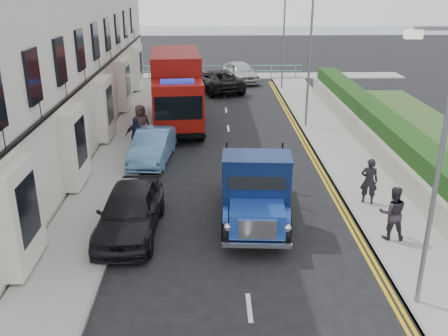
# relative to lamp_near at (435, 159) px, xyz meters

# --- Properties ---
(ground) EXTENTS (120.00, 120.00, 0.00)m
(ground) POSITION_rel_lamp_near_xyz_m (-4.18, 2.00, -4.00)
(ground) COLOR black
(ground) RESTS_ON ground
(pavement_west) EXTENTS (2.40, 38.00, 0.12)m
(pavement_west) POSITION_rel_lamp_near_xyz_m (-9.38, 11.00, -3.94)
(pavement_west) COLOR gray
(pavement_west) RESTS_ON ground
(pavement_east) EXTENTS (2.60, 38.00, 0.12)m
(pavement_east) POSITION_rel_lamp_near_xyz_m (1.12, 11.00, -3.94)
(pavement_east) COLOR gray
(pavement_east) RESTS_ON ground
(promenade) EXTENTS (30.00, 2.50, 0.12)m
(promenade) POSITION_rel_lamp_near_xyz_m (-4.18, 31.00, -3.94)
(promenade) COLOR gray
(promenade) RESTS_ON ground
(sea_plane) EXTENTS (120.00, 120.00, 0.00)m
(sea_plane) POSITION_rel_lamp_near_xyz_m (-4.18, 62.00, -4.00)
(sea_plane) COLOR #4D596A
(sea_plane) RESTS_ON ground
(garden_east) EXTENTS (1.45, 28.00, 1.75)m
(garden_east) POSITION_rel_lamp_near_xyz_m (3.03, 11.00, -3.10)
(garden_east) COLOR #B2AD9E
(garden_east) RESTS_ON ground
(seafront_railing) EXTENTS (13.00, 0.08, 1.11)m
(seafront_railing) POSITION_rel_lamp_near_xyz_m (-4.18, 30.20, -3.42)
(seafront_railing) COLOR #59B2A5
(seafront_railing) RESTS_ON ground
(lamp_near) EXTENTS (1.23, 0.18, 7.00)m
(lamp_near) POSITION_rel_lamp_near_xyz_m (0.00, 0.00, 0.00)
(lamp_near) COLOR slate
(lamp_near) RESTS_ON ground
(lamp_mid) EXTENTS (1.23, 0.18, 7.00)m
(lamp_mid) POSITION_rel_lamp_near_xyz_m (0.00, 16.00, 0.00)
(lamp_mid) COLOR slate
(lamp_mid) RESTS_ON ground
(lamp_far) EXTENTS (1.23, 0.18, 7.00)m
(lamp_far) POSITION_rel_lamp_near_xyz_m (0.00, 26.00, 0.00)
(lamp_far) COLOR slate
(lamp_far) RESTS_ON ground
(bedford_lorry) EXTENTS (2.50, 5.61, 2.59)m
(bedford_lorry) POSITION_rel_lamp_near_xyz_m (-3.66, 4.35, -2.80)
(bedford_lorry) COLOR black
(bedford_lorry) RESTS_ON ground
(red_lorry) EXTENTS (3.23, 7.80, 3.98)m
(red_lorry) POSITION_rel_lamp_near_xyz_m (-7.03, 16.77, -1.88)
(red_lorry) COLOR black
(red_lorry) RESTS_ON ground
(parked_car_front) EXTENTS (2.02, 4.71, 1.58)m
(parked_car_front) POSITION_rel_lamp_near_xyz_m (-7.78, 4.09, -3.20)
(parked_car_front) COLOR black
(parked_car_front) RESTS_ON ground
(parked_car_mid) EXTENTS (1.93, 4.45, 1.42)m
(parked_car_mid) POSITION_rel_lamp_near_xyz_m (-7.78, 10.94, -3.29)
(parked_car_mid) COLOR #5889BD
(parked_car_mid) RESTS_ON ground
(parked_car_rear) EXTENTS (2.12, 5.10, 1.47)m
(parked_car_rear) POSITION_rel_lamp_near_xyz_m (-6.78, 16.81, -3.26)
(parked_car_rear) COLOR #98989C
(parked_car_rear) RESTS_ON ground
(seafront_car_left) EXTENTS (4.34, 6.29, 1.60)m
(seafront_car_left) POSITION_rel_lamp_near_xyz_m (-4.68, 25.77, -3.20)
(seafront_car_left) COLOR black
(seafront_car_left) RESTS_ON ground
(seafront_car_right) EXTENTS (3.10, 4.97, 1.58)m
(seafront_car_right) POSITION_rel_lamp_near_xyz_m (-2.76, 29.00, -3.21)
(seafront_car_right) COLOR silver
(seafront_car_right) RESTS_ON ground
(pedestrian_east_near) EXTENTS (0.71, 0.56, 1.71)m
(pedestrian_east_near) POSITION_rel_lamp_near_xyz_m (0.59, 5.97, -3.02)
(pedestrian_east_near) COLOR black
(pedestrian_east_near) RESTS_ON pavement_east
(pedestrian_east_far) EXTENTS (0.94, 0.78, 1.77)m
(pedestrian_east_far) POSITION_rel_lamp_near_xyz_m (0.53, 3.30, -2.99)
(pedestrian_east_far) COLOR #322B34
(pedestrian_east_far) RESTS_ON pavement_east
(pedestrian_west_near) EXTENTS (1.06, 0.51, 1.75)m
(pedestrian_west_near) POSITION_rel_lamp_near_xyz_m (-8.58, 11.60, -3.00)
(pedestrian_west_near) COLOR #1C1C32
(pedestrian_west_near) RESTS_ON pavement_west
(pedestrian_west_far) EXTENTS (1.13, 1.02, 1.94)m
(pedestrian_west_far) POSITION_rel_lamp_near_xyz_m (-8.58, 13.18, -2.91)
(pedestrian_west_far) COLOR #3A2B2A
(pedestrian_west_far) RESTS_ON pavement_west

